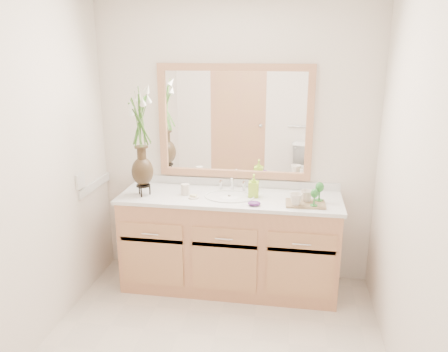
% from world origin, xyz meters
% --- Properties ---
extents(wall_back, '(2.40, 0.02, 2.40)m').
position_xyz_m(wall_back, '(0.00, 1.30, 1.20)').
color(wall_back, white).
rests_on(wall_back, floor).
extents(wall_front, '(2.40, 0.02, 2.40)m').
position_xyz_m(wall_front, '(0.00, -1.30, 1.20)').
color(wall_front, white).
rests_on(wall_front, floor).
extents(wall_left, '(0.02, 2.60, 2.40)m').
position_xyz_m(wall_left, '(-1.20, 0.00, 1.20)').
color(wall_left, white).
rests_on(wall_left, floor).
extents(wall_right, '(0.02, 2.60, 2.40)m').
position_xyz_m(wall_right, '(1.20, 0.00, 1.20)').
color(wall_right, white).
rests_on(wall_right, floor).
extents(vanity, '(1.80, 0.55, 0.80)m').
position_xyz_m(vanity, '(0.00, 1.01, 0.40)').
color(vanity, tan).
rests_on(vanity, floor).
extents(counter, '(1.84, 0.57, 0.03)m').
position_xyz_m(counter, '(0.00, 1.01, 0.82)').
color(counter, silver).
rests_on(counter, vanity).
extents(sink, '(0.38, 0.34, 0.23)m').
position_xyz_m(sink, '(0.00, 1.00, 0.78)').
color(sink, white).
rests_on(sink, counter).
extents(mirror, '(1.32, 0.04, 0.97)m').
position_xyz_m(mirror, '(0.00, 1.28, 1.41)').
color(mirror, white).
rests_on(mirror, wall_back).
extents(switch_plate, '(0.02, 0.12, 0.12)m').
position_xyz_m(switch_plate, '(-1.19, 0.76, 0.98)').
color(switch_plate, white).
rests_on(switch_plate, wall_left).
extents(flower_vase, '(0.21, 0.21, 0.87)m').
position_xyz_m(flower_vase, '(-0.71, 0.92, 1.42)').
color(flower_vase, black).
rests_on(flower_vase, counter).
extents(tumbler, '(0.07, 0.07, 0.09)m').
position_xyz_m(tumbler, '(-0.37, 0.99, 0.88)').
color(tumbler, beige).
rests_on(tumbler, counter).
extents(soap_dish, '(0.09, 0.09, 0.03)m').
position_xyz_m(soap_dish, '(-0.29, 0.92, 0.84)').
color(soap_dish, beige).
rests_on(soap_dish, counter).
extents(soap_bottle, '(0.08, 0.08, 0.17)m').
position_xyz_m(soap_bottle, '(0.20, 1.04, 0.91)').
color(soap_bottle, '#9ED030').
rests_on(soap_bottle, counter).
extents(purple_dish, '(0.10, 0.09, 0.04)m').
position_xyz_m(purple_dish, '(0.22, 0.82, 0.85)').
color(purple_dish, '#552268').
rests_on(purple_dish, counter).
extents(tray, '(0.31, 0.22, 0.02)m').
position_xyz_m(tray, '(0.62, 0.91, 0.84)').
color(tray, brown).
rests_on(tray, counter).
extents(mug_left, '(0.11, 0.10, 0.10)m').
position_xyz_m(mug_left, '(0.54, 0.85, 0.89)').
color(mug_left, beige).
rests_on(mug_left, tray).
extents(mug_right, '(0.13, 0.13, 0.10)m').
position_xyz_m(mug_right, '(0.62, 0.94, 0.89)').
color(mug_right, beige).
rests_on(mug_right, tray).
extents(goblet_front, '(0.06, 0.06, 0.13)m').
position_xyz_m(goblet_front, '(0.68, 0.85, 0.94)').
color(goblet_front, '#257129').
rests_on(goblet_front, tray).
extents(goblet_back, '(0.07, 0.07, 0.15)m').
position_xyz_m(goblet_back, '(0.72, 0.98, 0.95)').
color(goblet_back, '#257129').
rests_on(goblet_back, tray).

